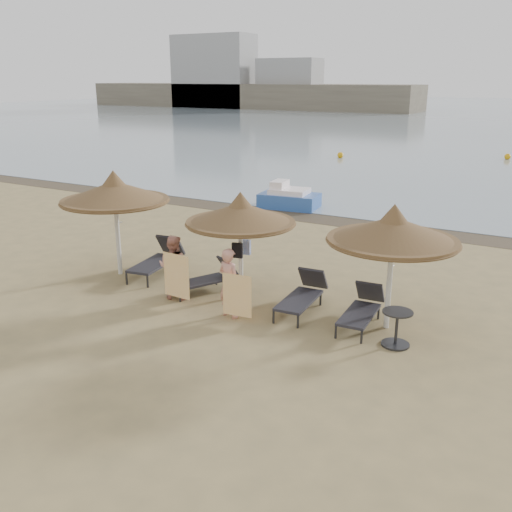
{
  "coord_description": "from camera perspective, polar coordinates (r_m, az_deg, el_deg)",
  "views": [
    {
      "loc": [
        7.18,
        -9.93,
        5.08
      ],
      "look_at": [
        0.85,
        1.2,
        1.06
      ],
      "focal_mm": 40.0,
      "sensor_mm": 36.0,
      "label": 1
    }
  ],
  "objects": [
    {
      "name": "palapa_center",
      "position": [
        13.27,
        -1.56,
        4.23
      ],
      "size": [
        2.6,
        2.6,
        2.58
      ],
      "rotation": [
        0.0,
        0.0,
        0.23
      ],
      "color": "silver",
      "rests_on": "ground"
    },
    {
      "name": "wet_sand_strip",
      "position": [
        21.24,
        8.99,
        3.39
      ],
      "size": [
        200.0,
        1.6,
        0.01
      ],
      "primitive_type": "cube",
      "color": "#4B3F2D",
      "rests_on": "ground"
    },
    {
      "name": "buoy_mid",
      "position": [
        40.58,
        23.85,
        9.07
      ],
      "size": [
        0.4,
        0.4,
        0.4
      ],
      "primitive_type": "sphere",
      "color": "orange",
      "rests_on": "ground"
    },
    {
      "name": "ground",
      "position": [
        13.26,
        -5.78,
        -5.18
      ],
      "size": [
        160.0,
        160.0,
        0.0
      ],
      "primitive_type": "plane",
      "color": "#9B8552",
      "rests_on": "ground"
    },
    {
      "name": "far_shore",
      "position": [
        93.53,
        9.79,
        15.88
      ],
      "size": [
        150.0,
        54.8,
        12.0
      ],
      "color": "#706753",
      "rests_on": "ground"
    },
    {
      "name": "pedal_boat",
      "position": [
        23.26,
        3.28,
        5.81
      ],
      "size": [
        2.49,
        1.66,
        1.09
      ],
      "rotation": [
        0.0,
        0.0,
        0.12
      ],
      "color": "#2E5AAF",
      "rests_on": "ground"
    },
    {
      "name": "lounger_far_left",
      "position": [
        15.61,
        -9.72,
        -0.23
      ],
      "size": [
        0.98,
        2.12,
        0.91
      ],
      "rotation": [
        0.0,
        0.0,
        0.15
      ],
      "color": "#28292C",
      "rests_on": "ground"
    },
    {
      "name": "palapa_left",
      "position": [
        15.3,
        -13.97,
        6.21
      ],
      "size": [
        2.83,
        2.83,
        2.81
      ],
      "rotation": [
        0.0,
        0.0,
        -0.36
      ],
      "color": "silver",
      "rests_on": "ground"
    },
    {
      "name": "bag_dark",
      "position": [
        13.35,
        -1.89,
        0.56
      ],
      "size": [
        0.26,
        0.14,
        0.36
      ],
      "rotation": [
        0.0,
        0.0,
        0.23
      ],
      "color": "black",
      "rests_on": "ground"
    },
    {
      "name": "towel_left",
      "position": [
        13.22,
        -7.96,
        -1.98
      ],
      "size": [
        0.75,
        0.07,
        1.05
      ],
      "rotation": [
        0.0,
        0.0,
        -0.07
      ],
      "color": "orange",
      "rests_on": "ground"
    },
    {
      "name": "buoy_left",
      "position": [
        38.34,
        8.43,
        9.95
      ],
      "size": [
        0.4,
        0.4,
        0.4
      ],
      "primitive_type": "sphere",
      "color": "orange",
      "rests_on": "ground"
    },
    {
      "name": "lounger_near_right",
      "position": [
        13.03,
        4.74,
        -3.78
      ],
      "size": [
        0.75,
        1.92,
        0.84
      ],
      "rotation": [
        0.0,
        0.0,
        0.07
      ],
      "color": "#28292C",
      "rests_on": "ground"
    },
    {
      "name": "side_table",
      "position": [
        11.63,
        13.86,
        -7.14
      ],
      "size": [
        0.6,
        0.6,
        0.73
      ],
      "rotation": [
        0.0,
        0.0,
        0.12
      ],
      "color": "#28292C",
      "rests_on": "ground"
    },
    {
      "name": "towel_right",
      "position": [
        12.15,
        -1.91,
        -3.97
      ],
      "size": [
        0.67,
        0.09,
        0.94
      ],
      "rotation": [
        0.0,
        0.0,
        0.11
      ],
      "color": "orange",
      "rests_on": "ground"
    },
    {
      "name": "lounger_far_right",
      "position": [
        12.48,
        10.59,
        -5.12
      ],
      "size": [
        0.71,
        1.82,
        0.8
      ],
      "rotation": [
        0.0,
        0.0,
        0.06
      ],
      "color": "#28292C",
      "rests_on": "ground"
    },
    {
      "name": "bag_patterned",
      "position": [
        13.63,
        -1.14,
        0.91
      ],
      "size": [
        0.3,
        0.14,
        0.37
      ],
      "rotation": [
        0.0,
        0.0,
        0.17
      ],
      "color": "silver",
      "rests_on": "ground"
    },
    {
      "name": "person_left",
      "position": [
        13.63,
        -8.27,
        -0.59
      ],
      "size": [
        0.92,
        0.69,
        1.81
      ],
      "primitive_type": "imported",
      "rotation": [
        0.0,
        0.0,
        3.33
      ],
      "color": "tan",
      "rests_on": "ground"
    },
    {
      "name": "palapa_right",
      "position": [
        11.82,
        13.55,
        2.5
      ],
      "size": [
        2.7,
        2.7,
        2.68
      ],
      "rotation": [
        0.0,
        0.0,
        -0.17
      ],
      "color": "silver",
      "rests_on": "ground"
    },
    {
      "name": "lounger_near_left",
      "position": [
        14.16,
        -4.75,
        -2.15
      ],
      "size": [
        1.27,
        1.8,
        0.77
      ],
      "rotation": [
        0.0,
        0.0,
        -0.45
      ],
      "color": "#28292C",
      "rests_on": "ground"
    },
    {
      "name": "person_right",
      "position": [
        12.42,
        -2.7,
        -2.16
      ],
      "size": [
        0.94,
        0.71,
        1.83
      ],
      "primitive_type": "imported",
      "rotation": [
        0.0,
        0.0,
        2.93
      ],
      "color": "tan",
      "rests_on": "ground"
    }
  ]
}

